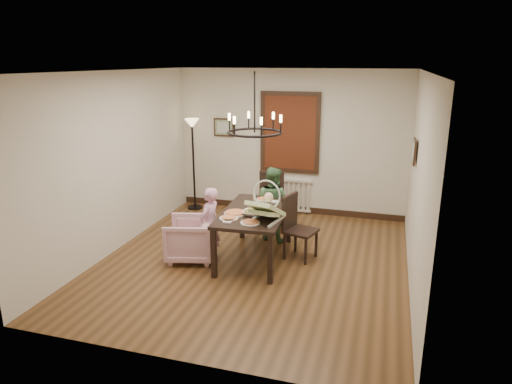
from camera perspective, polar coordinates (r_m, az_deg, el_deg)
The scene contains 17 objects.
room_shell at distance 6.90m, azimuth 0.53°, elevation 3.22°, with size 4.51×5.00×2.81m.
dining_table at distance 6.87m, azimuth -0.17°, elevation -3.02°, with size 1.01×1.69×0.77m.
chair_far at distance 8.14m, azimuth 1.61°, elevation -1.21°, with size 0.45×0.45×1.03m, color black, non-canonical shape.
chair_right at distance 6.97m, azimuth 5.64°, elevation -4.43°, with size 0.44×0.44×1.00m, color black, non-canonical shape.
armchair at distance 7.05m, azimuth -8.22°, elevation -5.81°, with size 0.70×0.72×0.66m, color #ECB5C6.
elderly_woman at distance 6.92m, azimuth -5.79°, elevation -4.84°, with size 0.35×0.23×0.95m, color #D596BA.
seated_man at distance 7.70m, azimuth 2.00°, elevation -2.20°, with size 0.51×0.39×1.04m, color #427045.
baby_bouncer at distance 6.36m, azimuth 1.21°, elevation -1.91°, with size 0.44×0.61×0.40m, color beige, non-canonical shape.
salad_bowl at distance 6.64m, azimuth -0.51°, elevation -2.58°, with size 0.33×0.33×0.08m, color white.
pizza_platter at distance 6.69m, azimuth -2.62°, elevation -2.63°, with size 0.33×0.33×0.04m, color tan.
drinking_glass at distance 6.90m, azimuth -0.12°, elevation -1.64°, with size 0.06×0.06×0.13m, color silver.
window_blinds at distance 8.85m, azimuth 4.26°, elevation 7.39°, with size 1.00×0.03×1.40m, color #5F2A13.
radiator at distance 9.15m, azimuth 4.12°, elevation -0.35°, with size 0.92×0.12×0.62m, color silver, non-canonical shape.
picture_back at distance 9.23m, azimuth -4.02°, elevation 8.07°, with size 0.42×0.03×0.36m, color black.
picture_right at distance 7.13m, azimuth 19.18°, elevation 4.80°, with size 0.42×0.03×0.36m, color black.
floor_lamp at distance 9.28m, azimuth -7.81°, elevation 3.29°, with size 0.30×0.30×1.80m, color black, non-canonical shape.
chandelier at distance 6.56m, azimuth -0.17°, elevation 7.45°, with size 0.80×0.80×0.04m, color black.
Camera 1 is at (1.83, -6.10, 2.95)m, focal length 32.00 mm.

